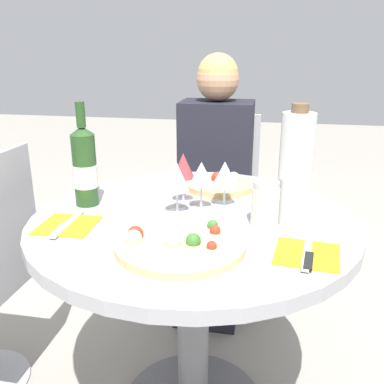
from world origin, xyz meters
The scene contains 14 objects.
dining_table centered at (0.00, 0.00, 0.56)m, with size 0.95×0.95×0.71m.
chair_behind_diner centered at (-0.03, 0.82, 0.42)m, with size 0.38×0.38×0.87m.
seated_diner centered at (-0.03, 0.68, 0.52)m, with size 0.32×0.46×1.16m.
pizza_large centered at (0.00, -0.21, 0.72)m, with size 0.32×0.32×0.05m.
pizza_small_far centered at (0.04, 0.28, 0.72)m, with size 0.24×0.24×0.05m.
wine_bottle centered at (-0.35, 0.04, 0.83)m, with size 0.07×0.07×0.32m.
tall_carafe centered at (0.28, 0.01, 0.86)m, with size 0.09×0.09×0.33m.
sugar_shaker centered at (0.21, -0.02, 0.77)m, with size 0.08×0.08×0.13m.
wine_glass_back_right centered at (0.08, 0.11, 0.81)m, with size 0.08×0.08×0.14m.
wine_glass_center centered at (0.01, 0.07, 0.82)m, with size 0.07×0.07×0.15m.
wine_glass_front_left centered at (-0.05, 0.02, 0.82)m, with size 0.07×0.07×0.16m.
wine_glass_back_left centered at (-0.05, 0.11, 0.82)m, with size 0.07×0.07×0.16m.
place_setting_left centered at (-0.33, -0.14, 0.71)m, with size 0.16×0.19×0.01m.
place_setting_right centered at (0.31, -0.19, 0.71)m, with size 0.17×0.19×0.01m.
Camera 1 is at (0.21, -1.14, 1.18)m, focal length 40.00 mm.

